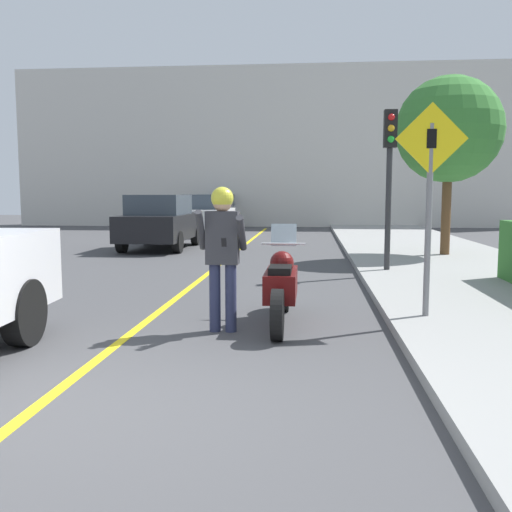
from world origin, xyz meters
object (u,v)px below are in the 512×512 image
at_px(motorcycle, 281,286).
at_px(street_tree, 449,130).
at_px(traffic_light, 390,159).
at_px(crossing_sign, 430,189).
at_px(parked_car_black, 161,221).
at_px(parked_car_white, 207,214).
at_px(person_biker, 222,243).
at_px(parked_car_silver, 218,210).

relative_size(motorcycle, street_tree, 0.50).
bearing_deg(traffic_light, crossing_sign, -91.21).
height_order(parked_car_black, parked_car_white, same).
bearing_deg(person_biker, crossing_sign, 12.76).
height_order(person_biker, parked_car_white, person_biker).
relative_size(traffic_light, parked_car_black, 0.78).
bearing_deg(parked_car_silver, street_tree, -58.85).
relative_size(motorcycle, parked_car_silver, 0.55).
height_order(person_biker, street_tree, street_tree).
height_order(crossing_sign, parked_car_black, crossing_sign).
bearing_deg(street_tree, motorcycle, -116.27).
bearing_deg(parked_car_silver, crossing_sign, -73.75).
relative_size(traffic_light, parked_car_white, 0.78).
xyz_separation_m(crossing_sign, parked_car_black, (-6.15, 9.86, -0.92)).
relative_size(street_tree, parked_car_white, 1.09).
xyz_separation_m(parked_car_white, parked_car_silver, (-0.45, 5.47, 0.00)).
xyz_separation_m(person_biker, traffic_light, (2.68, 5.14, 1.32)).
bearing_deg(crossing_sign, parked_car_black, 121.97).
bearing_deg(parked_car_white, traffic_light, -62.71).
height_order(crossing_sign, parked_car_silver, crossing_sign).
bearing_deg(street_tree, crossing_sign, -104.47).
bearing_deg(parked_car_silver, person_biker, -80.55).
xyz_separation_m(motorcycle, crossing_sign, (1.89, 0.10, 1.27)).
distance_m(motorcycle, crossing_sign, 2.28).
relative_size(crossing_sign, parked_car_silver, 0.65).
bearing_deg(parked_car_white, crossing_sign, -70.05).
height_order(motorcycle, parked_car_white, parked_car_white).
bearing_deg(motorcycle, parked_car_white, 103.68).
bearing_deg(traffic_light, person_biker, -117.56).
relative_size(street_tree, parked_car_silver, 1.09).
distance_m(crossing_sign, parked_car_silver, 22.38).
relative_size(motorcycle, parked_car_white, 0.55).
height_order(traffic_light, street_tree, street_tree).
height_order(traffic_light, parked_car_silver, traffic_light).
distance_m(crossing_sign, parked_car_black, 11.66).
bearing_deg(parked_car_black, traffic_light, -40.32).
bearing_deg(parked_car_white, parked_car_black, -93.26).
height_order(street_tree, parked_car_black, street_tree).
xyz_separation_m(crossing_sign, parked_car_silver, (-6.26, 21.46, -0.92)).
bearing_deg(parked_car_silver, parked_car_white, -85.27).
distance_m(crossing_sign, street_tree, 8.19).
height_order(parked_car_black, parked_car_silver, same).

